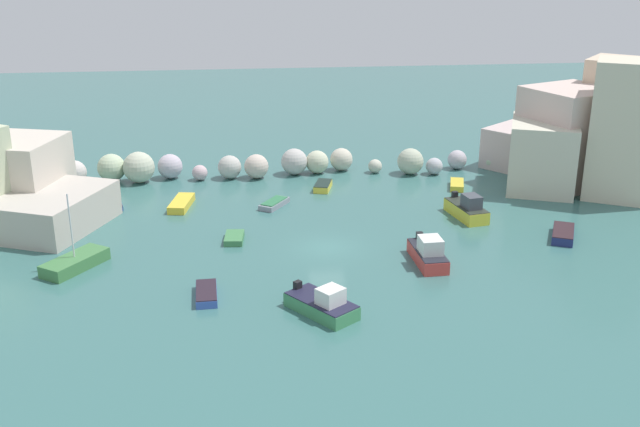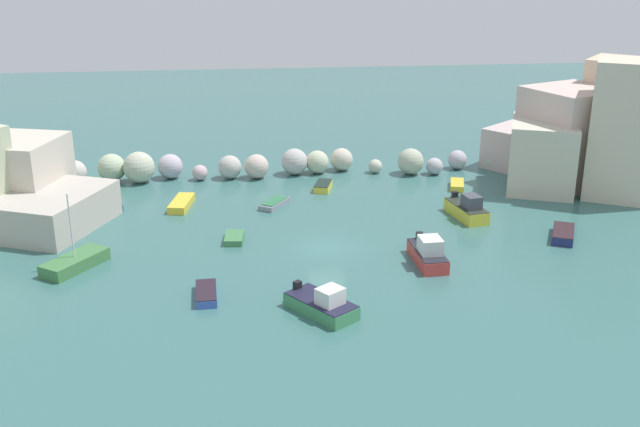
{
  "view_description": "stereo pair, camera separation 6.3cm",
  "coord_description": "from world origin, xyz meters",
  "px_view_note": "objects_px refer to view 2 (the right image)",
  "views": [
    {
      "loc": [
        -6.11,
        -48.84,
        20.42
      ],
      "look_at": [
        0.0,
        4.37,
        1.0
      ],
      "focal_mm": 42.34,
      "sensor_mm": 36.0,
      "label": 1
    },
    {
      "loc": [
        -6.05,
        -48.84,
        20.42
      ],
      "look_at": [
        0.0,
        4.37,
        1.0
      ],
      "focal_mm": 42.34,
      "sensor_mm": 36.0,
      "label": 2
    }
  ],
  "objects_px": {
    "moored_boat_3": "(467,209)",
    "moored_boat_11": "(323,186)",
    "moored_boat_10": "(206,293)",
    "moored_boat_4": "(75,262)",
    "moored_boat_0": "(104,208)",
    "moored_boat_1": "(181,203)",
    "moored_boat_9": "(274,203)",
    "moored_boat_5": "(428,253)",
    "moored_boat_6": "(323,304)",
    "moored_boat_7": "(457,185)",
    "moored_boat_8": "(563,234)",
    "moored_boat_2": "(234,238)"
  },
  "relations": [
    {
      "from": "moored_boat_3",
      "to": "moored_boat_11",
      "type": "height_order",
      "value": "moored_boat_3"
    },
    {
      "from": "moored_boat_3",
      "to": "moored_boat_10",
      "type": "height_order",
      "value": "moored_boat_3"
    },
    {
      "from": "moored_boat_4",
      "to": "moored_boat_0",
      "type": "bearing_deg",
      "value": 34.72
    },
    {
      "from": "moored_boat_1",
      "to": "moored_boat_9",
      "type": "relative_size",
      "value": 1.26
    },
    {
      "from": "moored_boat_5",
      "to": "moored_boat_4",
      "type": "bearing_deg",
      "value": -96.57
    },
    {
      "from": "moored_boat_3",
      "to": "moored_boat_10",
      "type": "distance_m",
      "value": 23.15
    },
    {
      "from": "moored_boat_5",
      "to": "moored_boat_6",
      "type": "distance_m",
      "value": 10.15
    },
    {
      "from": "moored_boat_9",
      "to": "moored_boat_10",
      "type": "bearing_deg",
      "value": -164.38
    },
    {
      "from": "moored_boat_4",
      "to": "moored_boat_11",
      "type": "distance_m",
      "value": 23.56
    },
    {
      "from": "moored_boat_3",
      "to": "moored_boat_7",
      "type": "bearing_deg",
      "value": 158.54
    },
    {
      "from": "moored_boat_0",
      "to": "moored_boat_8",
      "type": "height_order",
      "value": "moored_boat_8"
    },
    {
      "from": "moored_boat_2",
      "to": "moored_boat_6",
      "type": "xyz_separation_m",
      "value": [
        5.03,
        -11.92,
        0.38
      ]
    },
    {
      "from": "moored_boat_3",
      "to": "moored_boat_8",
      "type": "xyz_separation_m",
      "value": [
        5.69,
        -5.0,
        -0.38
      ]
    },
    {
      "from": "moored_boat_2",
      "to": "moored_boat_3",
      "type": "relative_size",
      "value": 0.54
    },
    {
      "from": "moored_boat_0",
      "to": "moored_boat_7",
      "type": "bearing_deg",
      "value": -8.13
    },
    {
      "from": "moored_boat_2",
      "to": "moored_boat_8",
      "type": "xyz_separation_m",
      "value": [
        23.81,
        -2.19,
        0.11
      ]
    },
    {
      "from": "moored_boat_6",
      "to": "moored_boat_8",
      "type": "xyz_separation_m",
      "value": [
        18.78,
        9.73,
        -0.27
      ]
    },
    {
      "from": "moored_boat_8",
      "to": "moored_boat_10",
      "type": "xyz_separation_m",
      "value": [
        -25.56,
        -6.87,
        -0.06
      ]
    },
    {
      "from": "moored_boat_1",
      "to": "moored_boat_4",
      "type": "bearing_deg",
      "value": 162.0
    },
    {
      "from": "moored_boat_3",
      "to": "moored_boat_9",
      "type": "xyz_separation_m",
      "value": [
        -14.81,
        4.4,
        -0.46
      ]
    },
    {
      "from": "moored_boat_7",
      "to": "moored_boat_0",
      "type": "bearing_deg",
      "value": -68.86
    },
    {
      "from": "moored_boat_1",
      "to": "moored_boat_3",
      "type": "height_order",
      "value": "moored_boat_3"
    },
    {
      "from": "moored_boat_9",
      "to": "moored_boat_4",
      "type": "bearing_deg",
      "value": 161.21
    },
    {
      "from": "moored_boat_10",
      "to": "moored_boat_11",
      "type": "height_order",
      "value": "moored_boat_11"
    },
    {
      "from": "moored_boat_6",
      "to": "moored_boat_7",
      "type": "relative_size",
      "value": 1.58
    },
    {
      "from": "moored_boat_10",
      "to": "moored_boat_0",
      "type": "bearing_deg",
      "value": 25.18
    },
    {
      "from": "moored_boat_6",
      "to": "moored_boat_8",
      "type": "height_order",
      "value": "moored_boat_6"
    },
    {
      "from": "moored_boat_1",
      "to": "moored_boat_3",
      "type": "bearing_deg",
      "value": -92.41
    },
    {
      "from": "moored_boat_3",
      "to": "moored_boat_6",
      "type": "xyz_separation_m",
      "value": [
        -13.09,
        -14.73,
        -0.1
      ]
    },
    {
      "from": "moored_boat_7",
      "to": "moored_boat_9",
      "type": "xyz_separation_m",
      "value": [
        -16.22,
        -3.11,
        -0.01
      ]
    },
    {
      "from": "moored_boat_2",
      "to": "moored_boat_9",
      "type": "bearing_deg",
      "value": 160.79
    },
    {
      "from": "moored_boat_0",
      "to": "moored_boat_9",
      "type": "bearing_deg",
      "value": -15.23
    },
    {
      "from": "moored_boat_3",
      "to": "moored_boat_9",
      "type": "distance_m",
      "value": 15.46
    },
    {
      "from": "moored_boat_5",
      "to": "moored_boat_8",
      "type": "distance_m",
      "value": 11.41
    },
    {
      "from": "moored_boat_1",
      "to": "moored_boat_9",
      "type": "distance_m",
      "value": 7.55
    },
    {
      "from": "moored_boat_0",
      "to": "moored_boat_5",
      "type": "xyz_separation_m",
      "value": [
        23.29,
        -13.24,
        0.51
      ]
    },
    {
      "from": "moored_boat_2",
      "to": "moored_boat_1",
      "type": "bearing_deg",
      "value": -146.5
    },
    {
      "from": "moored_boat_1",
      "to": "moored_boat_3",
      "type": "relative_size",
      "value": 0.89
    },
    {
      "from": "moored_boat_7",
      "to": "moored_boat_10",
      "type": "distance_m",
      "value": 28.78
    },
    {
      "from": "moored_boat_3",
      "to": "moored_boat_5",
      "type": "distance_m",
      "value": 9.83
    },
    {
      "from": "moored_boat_3",
      "to": "moored_boat_4",
      "type": "distance_m",
      "value": 29.33
    },
    {
      "from": "moored_boat_1",
      "to": "moored_boat_9",
      "type": "bearing_deg",
      "value": -84.76
    },
    {
      "from": "moored_boat_5",
      "to": "moored_boat_7",
      "type": "bearing_deg",
      "value": 155.2
    },
    {
      "from": "moored_boat_2",
      "to": "moored_boat_5",
      "type": "xyz_separation_m",
      "value": [
        12.9,
        -5.52,
        0.5
      ]
    },
    {
      "from": "moored_boat_1",
      "to": "moored_boat_6",
      "type": "xyz_separation_m",
      "value": [
        9.24,
        -19.81,
        0.3
      ]
    },
    {
      "from": "moored_boat_3",
      "to": "moored_boat_4",
      "type": "xyz_separation_m",
      "value": [
        -28.6,
        -6.5,
        -0.27
      ]
    },
    {
      "from": "moored_boat_5",
      "to": "moored_boat_11",
      "type": "bearing_deg",
      "value": -165.07
    },
    {
      "from": "moored_boat_4",
      "to": "moored_boat_6",
      "type": "bearing_deg",
      "value": -82.78
    },
    {
      "from": "moored_boat_4",
      "to": "moored_boat_10",
      "type": "xyz_separation_m",
      "value": [
        8.73,
        -5.37,
        -0.16
      ]
    },
    {
      "from": "moored_boat_11",
      "to": "moored_boat_10",
      "type": "bearing_deg",
      "value": -9.18
    }
  ]
}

